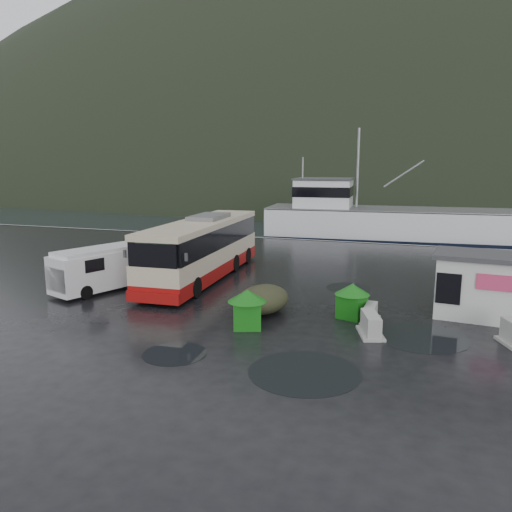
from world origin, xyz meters
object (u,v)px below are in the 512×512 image
(dome_tent, at_px, (263,312))
(ticket_kiosk, at_px, (475,316))
(white_van, at_px, (104,290))
(waste_bin_left, at_px, (247,327))
(waste_bin_right, at_px, (351,318))
(fishing_trawler, at_px, (389,230))
(coach_bus, at_px, (204,278))
(jersey_barrier_b, at_px, (370,321))
(jersey_barrier_a, at_px, (370,335))

(dome_tent, height_order, ticket_kiosk, ticket_kiosk)
(white_van, xyz_separation_m, waste_bin_left, (9.03, -3.25, 0.00))
(waste_bin_right, height_order, fishing_trawler, fishing_trawler)
(coach_bus, bearing_deg, ticket_kiosk, -14.61)
(dome_tent, bearing_deg, jersey_barrier_b, 1.77)
(coach_bus, bearing_deg, dome_tent, -47.64)
(waste_bin_right, relative_size, fishing_trawler, 0.05)
(dome_tent, bearing_deg, waste_bin_right, 6.10)
(ticket_kiosk, distance_m, fishing_trawler, 27.83)
(dome_tent, relative_size, ticket_kiosk, 0.84)
(jersey_barrier_a, distance_m, jersey_barrier_b, 1.68)
(fishing_trawler, bearing_deg, waste_bin_right, -92.90)
(coach_bus, bearing_deg, waste_bin_right, -30.73)
(jersey_barrier_a, height_order, jersey_barrier_b, jersey_barrier_a)
(dome_tent, xyz_separation_m, ticket_kiosk, (8.86, 2.28, 0.00))
(coach_bus, height_order, jersey_barrier_b, coach_bus)
(jersey_barrier_b, bearing_deg, fishing_trawler, 92.25)
(jersey_barrier_b, bearing_deg, waste_bin_left, -152.88)
(coach_bus, distance_m, jersey_barrier_a, 12.14)
(waste_bin_left, distance_m, waste_bin_right, 4.61)
(ticket_kiosk, bearing_deg, waste_bin_left, -146.76)
(fishing_trawler, bearing_deg, waste_bin_left, -99.77)
(waste_bin_right, height_order, jersey_barrier_a, waste_bin_right)
(waste_bin_left, bearing_deg, waste_bin_right, 34.65)
(waste_bin_left, bearing_deg, jersey_barrier_a, 8.12)
(white_van, height_order, jersey_barrier_b, white_van)
(white_van, xyz_separation_m, jersey_barrier_b, (13.63, -0.89, 0.00))
(coach_bus, height_order, ticket_kiosk, coach_bus)
(dome_tent, relative_size, fishing_trawler, 0.11)
(coach_bus, relative_size, ticket_kiosk, 3.53)
(jersey_barrier_b, bearing_deg, white_van, 176.26)
(white_van, bearing_deg, waste_bin_left, 0.22)
(coach_bus, height_order, waste_bin_right, coach_bus)
(white_van, bearing_deg, ticket_kiosk, 24.01)
(ticket_kiosk, relative_size, jersey_barrier_a, 2.11)
(jersey_barrier_b, bearing_deg, dome_tent, -178.23)
(ticket_kiosk, distance_m, jersey_barrier_a, 5.55)
(waste_bin_right, bearing_deg, jersey_barrier_a, -62.89)
(white_van, relative_size, jersey_barrier_a, 3.23)
(jersey_barrier_b, xyz_separation_m, fishing_trawler, (-1.16, 29.44, 0.00))
(waste_bin_left, xyz_separation_m, fishing_trawler, (3.44, 31.80, 0.00))
(white_van, distance_m, jersey_barrier_b, 13.66)
(waste_bin_left, xyz_separation_m, dome_tent, (-0.04, 2.21, 0.00))
(waste_bin_right, bearing_deg, dome_tent, -173.90)
(jersey_barrier_b, distance_m, fishing_trawler, 29.47)
(coach_bus, distance_m, white_van, 5.61)
(fishing_trawler, bearing_deg, coach_bus, -113.33)
(coach_bus, xyz_separation_m, fishing_trawler, (8.74, 24.36, 0.00))
(jersey_barrier_a, bearing_deg, dome_tent, 162.41)
(waste_bin_right, xyz_separation_m, jersey_barrier_b, (0.81, -0.27, 0.00))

